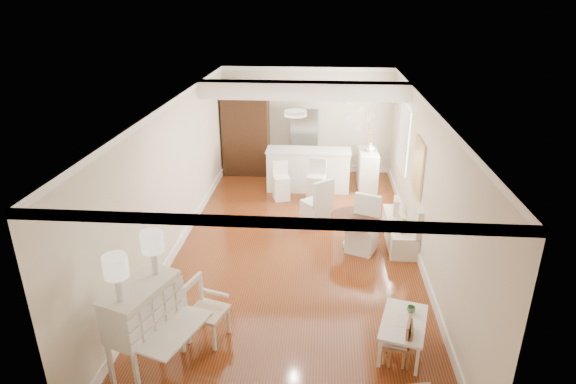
# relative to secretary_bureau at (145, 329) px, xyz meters

# --- Properties ---
(room) EXTENTS (9.00, 9.04, 2.82)m
(room) POSITION_rel_secretary_bureau_xyz_m (1.74, 3.62, 1.35)
(room) COLOR brown
(room) RESTS_ON ground
(secretary_bureau) EXTENTS (1.27, 1.28, 1.26)m
(secretary_bureau) POSITION_rel_secretary_bureau_xyz_m (0.00, 0.00, 0.00)
(secretary_bureau) COLOR white
(secretary_bureau) RESTS_ON ground
(gustavian_armchair) EXTENTS (0.65, 0.65, 0.91)m
(gustavian_armchair) POSITION_rel_secretary_bureau_xyz_m (0.63, 0.66, -0.18)
(gustavian_armchair) COLOR white
(gustavian_armchair) RESTS_ON ground
(kids_table) EXTENTS (0.79, 1.06, 0.47)m
(kids_table) POSITION_rel_secretary_bureau_xyz_m (3.30, 0.62, -0.40)
(kids_table) COLOR white
(kids_table) RESTS_ON ground
(kids_chair_a) EXTENTS (0.33, 0.33, 0.62)m
(kids_chair_a) POSITION_rel_secretary_bureau_xyz_m (3.22, 0.36, -0.32)
(kids_chair_a) COLOR #946843
(kids_chair_a) RESTS_ON ground
(kids_chair_b) EXTENTS (0.40, 0.40, 0.67)m
(kids_chair_b) POSITION_rel_secretary_bureau_xyz_m (3.18, 0.41, -0.30)
(kids_chair_b) COLOR #B27E51
(kids_chair_b) RESTS_ON ground
(banquette) EXTENTS (0.52, 1.60, 0.98)m
(banquette) POSITION_rel_secretary_bureau_xyz_m (3.69, 3.79, -0.14)
(banquette) COLOR silver
(banquette) RESTS_ON ground
(dining_table) EXTENTS (1.17, 1.17, 0.65)m
(dining_table) POSITION_rel_secretary_bureau_xyz_m (2.81, 3.49, -0.31)
(dining_table) COLOR #442416
(dining_table) RESTS_ON ground
(slip_chair_near) EXTENTS (0.66, 0.68, 1.06)m
(slip_chair_near) POSITION_rel_secretary_bureau_xyz_m (2.93, 3.38, -0.10)
(slip_chair_near) COLOR white
(slip_chair_near) RESTS_ON ground
(slip_chair_far) EXTENTS (0.71, 0.71, 1.04)m
(slip_chair_far) POSITION_rel_secretary_bureau_xyz_m (2.05, 4.44, -0.11)
(slip_chair_far) COLOR silver
(slip_chair_far) RESTS_ON ground
(breakfast_counter) EXTENTS (2.05, 0.65, 1.03)m
(breakfast_counter) POSITION_rel_secretary_bureau_xyz_m (1.80, 6.39, -0.12)
(breakfast_counter) COLOR white
(breakfast_counter) RESTS_ON ground
(bar_stool_left) EXTENTS (0.45, 0.45, 0.91)m
(bar_stool_left) POSITION_rel_secretary_bureau_xyz_m (1.20, 5.71, -0.18)
(bar_stool_left) COLOR white
(bar_stool_left) RESTS_ON ground
(bar_stool_right) EXTENTS (0.46, 0.46, 0.98)m
(bar_stool_right) POSITION_rel_secretary_bureau_xyz_m (2.01, 5.72, -0.14)
(bar_stool_right) COLOR silver
(bar_stool_right) RESTS_ON ground
(pantry_cabinet) EXTENTS (1.20, 0.60, 2.30)m
(pantry_cabinet) POSITION_rel_secretary_bureau_xyz_m (0.10, 7.47, 0.52)
(pantry_cabinet) COLOR #381E11
(pantry_cabinet) RESTS_ON ground
(fridge) EXTENTS (0.75, 0.65, 1.80)m
(fridge) POSITION_rel_secretary_bureau_xyz_m (2.00, 7.44, 0.27)
(fridge) COLOR silver
(fridge) RESTS_ON ground
(sideboard) EXTENTS (0.46, 1.01, 0.96)m
(sideboard) POSITION_rel_secretary_bureau_xyz_m (3.26, 6.61, -0.15)
(sideboard) COLOR silver
(sideboard) RESTS_ON ground
(pencil_cup) EXTENTS (0.13, 0.13, 0.09)m
(pencil_cup) POSITION_rel_secretary_bureau_xyz_m (3.42, 0.82, -0.11)
(pencil_cup) COLOR #548F53
(pencil_cup) RESTS_ON kids_table
(branch_vase) EXTENTS (0.26, 0.26, 0.22)m
(branch_vase) POSITION_rel_secretary_bureau_xyz_m (3.30, 6.59, 0.44)
(branch_vase) COLOR silver
(branch_vase) RESTS_ON sideboard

